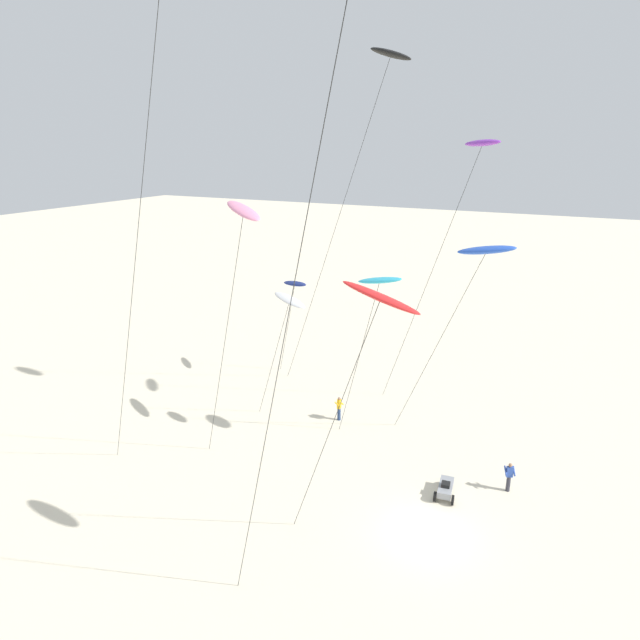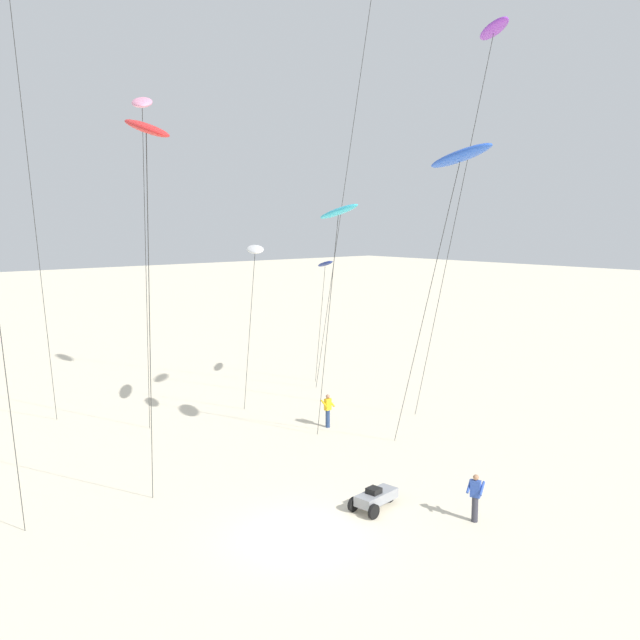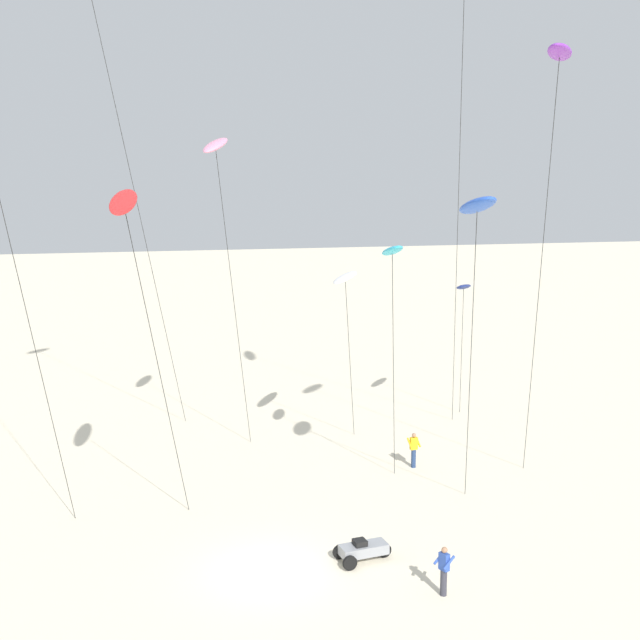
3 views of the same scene
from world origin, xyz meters
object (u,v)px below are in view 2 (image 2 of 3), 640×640
at_px(kite_pink, 142,105).
at_px(kite_red, 146,131).
at_px(beach_buggy, 376,498).
at_px(kite_white, 255,250).
at_px(kite_blue, 460,157).
at_px(kite_flyer_nearest, 328,410).
at_px(kite_flyer_middle, 475,496).
at_px(kite_navy, 325,264).
at_px(kite_cyan, 338,213).
at_px(kite_purple, 493,33).

bearing_deg(kite_pink, kite_red, -115.58).
xyz_separation_m(kite_pink, beach_buggy, (3.76, -9.49, -14.25)).
xyz_separation_m(kite_white, beach_buggy, (-2.30, -10.56, -8.36)).
height_order(kite_blue, kite_red, kite_red).
bearing_deg(kite_flyer_nearest, kite_pink, 173.36).
relative_size(kite_red, beach_buggy, 6.26).
bearing_deg(kite_flyer_middle, kite_flyer_nearest, 74.18).
relative_size(kite_blue, beach_buggy, 6.17).
bearing_deg(kite_navy, kite_pink, -160.23).
relative_size(kite_flyer_middle, beach_buggy, 0.79).
xyz_separation_m(kite_flyer_middle, beach_buggy, (-1.87, 2.90, -0.46)).
bearing_deg(kite_flyer_nearest, kite_red, -150.60).
relative_size(kite_navy, kite_flyer_middle, 4.80).
bearing_deg(kite_navy, kite_red, -143.38).
bearing_deg(kite_flyer_nearest, kite_white, 142.99).
bearing_deg(kite_pink, kite_white, 10.00).
distance_m(kite_navy, kite_flyer_middle, 20.33).
relative_size(kite_cyan, kite_blue, 0.85).
relative_size(kite_blue, kite_red, 0.98).
xyz_separation_m(kite_cyan, kite_flyer_nearest, (2.38, 3.40, -9.58)).
distance_m(kite_pink, kite_blue, 12.58).
bearing_deg(kite_blue, kite_white, 97.99).
height_order(kite_white, kite_cyan, kite_cyan).
height_order(kite_white, kite_purple, kite_purple).
height_order(kite_navy, kite_flyer_middle, kite_navy).
relative_size(kite_white, kite_cyan, 0.83).
xyz_separation_m(kite_pink, kite_blue, (7.58, -9.78, -2.24)).
bearing_deg(kite_blue, kite_pink, 127.78).
distance_m(kite_white, kite_purple, 13.92).
distance_m(kite_cyan, kite_purple, 9.42).
distance_m(kite_white, kite_cyan, 5.76).
distance_m(kite_cyan, kite_flyer_nearest, 10.44).
relative_size(kite_pink, kite_blue, 1.18).
bearing_deg(kite_purple, kite_blue, -159.23).
bearing_deg(beach_buggy, kite_navy, 55.17).
relative_size(kite_pink, kite_purple, 0.85).
relative_size(kite_white, kite_red, 0.69).
xyz_separation_m(kite_navy, kite_white, (-7.75, -3.90, 1.18)).
xyz_separation_m(kite_blue, kite_flyer_middle, (-1.96, -2.61, -11.54)).
relative_size(kite_navy, kite_white, 0.88).
bearing_deg(kite_purple, kite_navy, 78.75).
bearing_deg(kite_red, kite_flyer_middle, -23.52).
relative_size(kite_blue, kite_flyer_nearest, 7.77).
height_order(kite_cyan, beach_buggy, kite_cyan).
bearing_deg(kite_cyan, beach_buggy, -118.08).
distance_m(kite_white, kite_red, 14.16).
relative_size(kite_purple, kite_red, 1.37).
height_order(kite_red, kite_flyer_nearest, kite_red).
bearing_deg(kite_flyer_nearest, kite_flyer_middle, -105.82).
height_order(kite_purple, kite_flyer_nearest, kite_purple).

